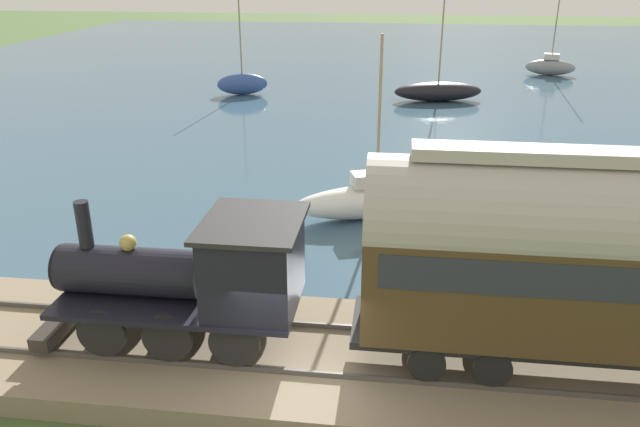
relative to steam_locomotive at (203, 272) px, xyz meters
The scene contains 11 objects.
ground_plane 3.36m from the steam_locomotive, 119.11° to the right, with size 200.00×200.00×0.00m, color #476033.
harbor_water 42.72m from the steam_locomotive, ahead, with size 80.00×80.00×0.01m.
rail_embankment 2.96m from the steam_locomotive, 90.00° to the right, with size 4.61×56.00×0.64m.
steam_locomotive is the anchor object (origin of this frame).
passenger_coach 8.37m from the steam_locomotive, 90.00° to the right, with size 2.22×10.22×4.60m.
sailboat_blue 30.41m from the steam_locomotive, 12.38° to the left, with size 1.95×3.51×6.15m.
sailboat_black 30.00m from the steam_locomotive, 12.41° to the right, with size 2.82×5.88×7.07m.
sailboat_white 9.79m from the steam_locomotive, 20.23° to the right, with size 3.16×5.95×6.27m.
sailboat_gray 43.19m from the steam_locomotive, 21.29° to the right, with size 1.74×3.90×8.98m.
rowboat_far_out 12.01m from the steam_locomotive, 59.05° to the right, with size 2.06×2.24×0.47m.
rowboat_mid_harbor 5.20m from the steam_locomotive, ahead, with size 1.12×2.90×0.49m.
Camera 1 is at (-10.16, -1.78, 8.41)m, focal length 35.00 mm.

